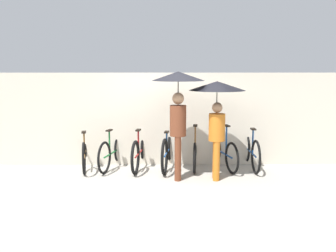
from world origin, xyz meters
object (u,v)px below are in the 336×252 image
object	(u,v)px
parked_bicycle_0	(85,152)
parked_bicycle_6	(250,151)
parked_bicycle_5	(223,152)
pedestrian_leading	(178,94)
parked_bicycle_3	(168,150)
parked_bicycle_4	(195,152)
pedestrian_center	(217,100)
parked_bicycle_1	(113,152)
parked_bicycle_2	(140,151)

from	to	relation	value
parked_bicycle_0	parked_bicycle_6	world-z (taller)	parked_bicycle_0
parked_bicycle_5	pedestrian_leading	bearing A→B (deg)	113.47
parked_bicycle_3	pedestrian_leading	distance (m)	1.52
parked_bicycle_5	parked_bicycle_0	bearing A→B (deg)	75.90
parked_bicycle_4	pedestrian_center	bearing A→B (deg)	-151.60
parked_bicycle_6	pedestrian_center	world-z (taller)	pedestrian_center
parked_bicycle_5	parked_bicycle_1	bearing A→B (deg)	76.02
parked_bicycle_3	parked_bicycle_6	world-z (taller)	parked_bicycle_3
parked_bicycle_6	pedestrian_leading	bearing A→B (deg)	115.11
parked_bicycle_0	parked_bicycle_5	distance (m)	3.05
parked_bicycle_1	parked_bicycle_2	xyz separation A→B (m)	(0.61, -0.00, 0.01)
parked_bicycle_4	pedestrian_leading	distance (m)	1.63
parked_bicycle_2	parked_bicycle_4	distance (m)	1.22
parked_bicycle_2	parked_bicycle_5	size ratio (longest dim) A/B	1.09
parked_bicycle_3	parked_bicycle_4	size ratio (longest dim) A/B	1.09
parked_bicycle_2	pedestrian_center	world-z (taller)	pedestrian_center
parked_bicycle_0	parked_bicycle_1	xyz separation A→B (m)	(0.61, -0.01, -0.00)
parked_bicycle_3	parked_bicycle_0	bearing A→B (deg)	96.98
parked_bicycle_0	parked_bicycle_4	world-z (taller)	parked_bicycle_0
parked_bicycle_1	parked_bicycle_5	bearing A→B (deg)	-77.39
parked_bicycle_3	pedestrian_leading	size ratio (longest dim) A/B	0.84
parked_bicycle_5	pedestrian_leading	xyz separation A→B (m)	(-1.03, -0.77, 1.33)
parked_bicycle_1	parked_bicycle_2	world-z (taller)	parked_bicycle_2
parked_bicycle_1	parked_bicycle_6	distance (m)	3.05
parked_bicycle_0	pedestrian_center	xyz separation A→B (m)	(2.79, -0.81, 1.21)
parked_bicycle_2	parked_bicycle_4	xyz separation A→B (m)	(1.22, 0.04, -0.02)
parked_bicycle_4	parked_bicycle_6	size ratio (longest dim) A/B	0.97
parked_bicycle_6	pedestrian_leading	distance (m)	2.23
parked_bicycle_4	parked_bicycle_5	xyz separation A→B (m)	(0.61, -0.07, 0.01)
pedestrian_leading	pedestrian_center	distance (m)	0.77
parked_bicycle_3	parked_bicycle_5	world-z (taller)	parked_bicycle_3
parked_bicycle_4	pedestrian_leading	bearing A→B (deg)	159.36
parked_bicycle_3	pedestrian_leading	world-z (taller)	pedestrian_leading
parked_bicycle_2	parked_bicycle_6	world-z (taller)	parked_bicycle_2
parked_bicycle_0	parked_bicycle_6	bearing A→B (deg)	-100.04
parked_bicycle_2	parked_bicycle_3	size ratio (longest dim) A/B	0.98
parked_bicycle_1	parked_bicycle_2	size ratio (longest dim) A/B	0.91
parked_bicycle_4	pedestrian_leading	size ratio (longest dim) A/B	0.77
parked_bicycle_4	parked_bicycle_2	bearing A→B (deg)	97.79
parked_bicycle_1	parked_bicycle_5	size ratio (longest dim) A/B	0.99
parked_bicycle_0	parked_bicycle_3	size ratio (longest dim) A/B	0.96
parked_bicycle_0	parked_bicycle_3	bearing A→B (deg)	-100.43
parked_bicycle_3	parked_bicycle_6	bearing A→B (deg)	-82.25
pedestrian_leading	pedestrian_center	xyz separation A→B (m)	(0.76, -0.00, -0.11)
parked_bicycle_0	parked_bicycle_1	bearing A→B (deg)	-100.59
parked_bicycle_3	parked_bicycle_5	xyz separation A→B (m)	(1.22, -0.01, -0.03)
parked_bicycle_2	parked_bicycle_5	xyz separation A→B (m)	(1.83, -0.03, -0.01)
parked_bicycle_5	pedestrian_leading	size ratio (longest dim) A/B	0.76
parked_bicycle_5	parked_bicycle_6	size ratio (longest dim) A/B	0.95
pedestrian_leading	pedestrian_center	bearing A→B (deg)	2.01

